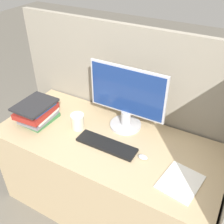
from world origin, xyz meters
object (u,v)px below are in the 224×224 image
Objects in this scene: mouse at (143,157)px; coffee_cup at (78,121)px; book_stack at (37,112)px; keyboard at (106,145)px; monitor at (127,100)px.

coffee_cup is (-0.55, 0.06, 0.05)m from mouse.
book_stack is at bearing -178.71° from mouse.
mouse is 0.53× the size of coffee_cup.
monitor is at bearing 87.38° from keyboard.
monitor is at bearing 134.90° from mouse.
keyboard is (-0.01, -0.27, -0.22)m from monitor.
mouse is at bearing 1.29° from book_stack.
monitor is 0.35m from keyboard.
book_stack reaches higher than keyboard.
monitor is 1.87× the size of book_stack.
mouse is 0.21× the size of book_stack.
monitor is at bearing 33.99° from coffee_cup.
monitor is 0.40m from coffee_cup.
keyboard is at bearing -13.19° from coffee_cup.
keyboard is at bearing -177.63° from mouse.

